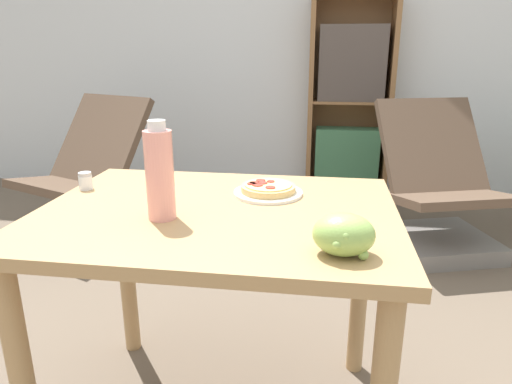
{
  "coord_description": "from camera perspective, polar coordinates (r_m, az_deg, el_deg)",
  "views": [
    {
      "loc": [
        0.21,
        -1.18,
        1.18
      ],
      "look_at": [
        0.04,
        0.0,
        0.8
      ],
      "focal_mm": 32.0,
      "sensor_mm": 36.0,
      "label": 1
    }
  ],
  "objects": [
    {
      "name": "grape_bunch",
      "position": [
        1.02,
        10.92,
        -5.26
      ],
      "size": [
        0.14,
        0.11,
        0.1
      ],
      "color": "#93BC5B",
      "rests_on": "dining_table"
    },
    {
      "name": "drink_bottle",
      "position": [
        1.22,
        -11.95,
        2.27
      ],
      "size": [
        0.07,
        0.07,
        0.26
      ],
      "color": "pink",
      "rests_on": "dining_table"
    },
    {
      "name": "lounge_chair_near",
      "position": [
        3.16,
        -20.53,
        -0.08
      ],
      "size": [
        0.83,
        0.93,
        0.88
      ],
      "rotation": [
        0.0,
        0.0,
        -0.38
      ],
      "color": "slate",
      "rests_on": "ground_plane"
    },
    {
      "name": "dining_table",
      "position": [
        1.35,
        -4.75,
        -6.86
      ],
      "size": [
        1.02,
        0.77,
        0.74
      ],
      "color": "tan",
      "rests_on": "ground_plane"
    },
    {
      "name": "pizza_on_plate",
      "position": [
        1.42,
        1.52,
        0.28
      ],
      "size": [
        0.21,
        0.21,
        0.04
      ],
      "color": "white",
      "rests_on": "dining_table"
    },
    {
      "name": "lounge_chair_far",
      "position": [
        2.97,
        21.92,
        -1.32
      ],
      "size": [
        0.79,
        0.91,
        0.88
      ],
      "rotation": [
        0.0,
        0.0,
        0.3
      ],
      "color": "slate",
      "rests_on": "ground_plane"
    },
    {
      "name": "salt_shaker",
      "position": [
        1.57,
        -20.54,
        1.31
      ],
      "size": [
        0.04,
        0.04,
        0.06
      ],
      "color": "white",
      "rests_on": "dining_table"
    },
    {
      "name": "bookshelf",
      "position": [
        3.67,
        11.55,
        9.99
      ],
      "size": [
        0.63,
        0.28,
        1.57
      ],
      "color": "brown",
      "rests_on": "ground_plane"
    },
    {
      "name": "wall_back",
      "position": [
        3.81,
        5.45,
        19.25
      ],
      "size": [
        8.0,
        0.05,
        2.6
      ],
      "color": "silver",
      "rests_on": "ground_plane"
    }
  ]
}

